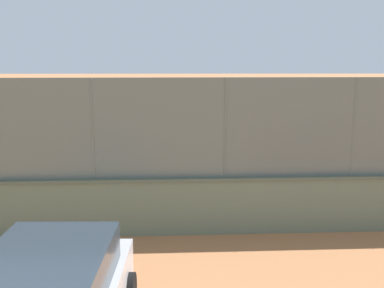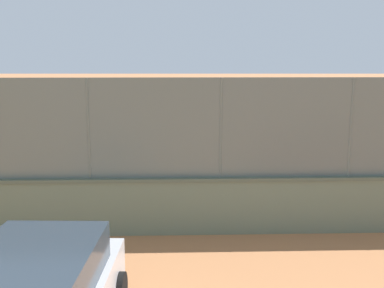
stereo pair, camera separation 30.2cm
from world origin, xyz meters
The scene contains 8 objects.
ground_plane centered at (0.00, 0.00, 0.00)m, with size 260.00×260.00×0.00m, color #B27247.
perimeter_wall centered at (-0.99, 11.70, 0.69)m, with size 24.56×1.19×1.36m.
fence_panel_on_wall centered at (-0.99, 11.70, 2.51)m, with size 24.12×0.87×2.30m.
player_crossing_court centered at (-1.96, 5.82, 0.95)m, with size 0.75×1.21×1.61m.
player_baseline_waiting centered at (2.11, 0.65, 0.93)m, with size 0.98×0.92×1.58m.
player_foreground_swinging centered at (-0.25, 3.68, 0.95)m, with size 0.77×1.02×1.61m.
sports_ball centered at (-2.30, 6.79, 1.52)m, with size 0.10×0.10×0.10m, color #3399D8.
spare_ball_by_wall centered at (-1.90, 9.82, 0.08)m, with size 0.17×0.17×0.17m, color orange.
Camera 1 is at (-0.02, 21.89, 4.02)m, focal length 42.13 mm.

